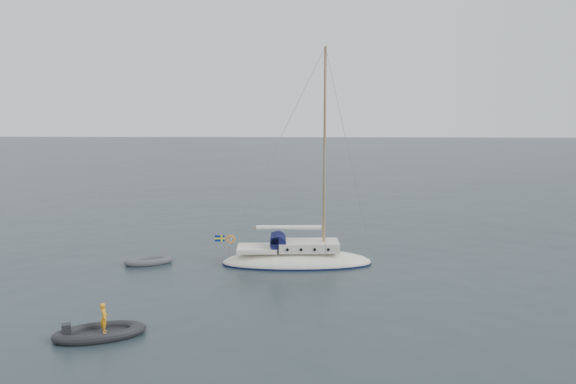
{
  "coord_description": "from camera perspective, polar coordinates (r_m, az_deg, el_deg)",
  "views": [
    {
      "loc": [
        1.85,
        -31.13,
        9.5
      ],
      "look_at": [
        0.87,
        0.0,
        4.79
      ],
      "focal_mm": 35.0,
      "sensor_mm": 36.0,
      "label": 1
    }
  ],
  "objects": [
    {
      "name": "dinghy",
      "position": [
        35.62,
        -13.97,
        -6.82
      ],
      "size": [
        2.92,
        1.32,
        0.42
      ],
      "rotation": [
        0.0,
        0.0,
        0.4
      ],
      "color": "#48484D",
      "rests_on": "ground"
    },
    {
      "name": "rib",
      "position": [
        25.35,
        -18.61,
        -13.32
      ],
      "size": [
        3.81,
        1.73,
        1.48
      ],
      "rotation": [
        0.0,
        0.0,
        0.37
      ],
      "color": "black",
      "rests_on": "ground"
    },
    {
      "name": "sailboat",
      "position": [
        34.22,
        0.94,
        -5.74
      ],
      "size": [
        9.54,
        2.86,
        13.59
      ],
      "rotation": [
        0.0,
        0.0,
        0.05
      ],
      "color": "white",
      "rests_on": "ground"
    },
    {
      "name": "ground",
      "position": [
        32.6,
        -1.55,
        -8.35
      ],
      "size": [
        300.0,
        300.0,
        0.0
      ],
      "primitive_type": "plane",
      "color": "black",
      "rests_on": "ground"
    }
  ]
}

